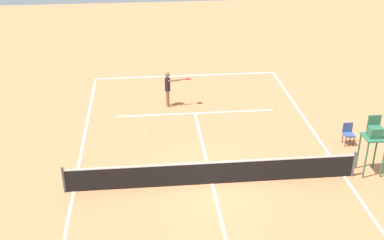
{
  "coord_description": "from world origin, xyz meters",
  "views": [
    {
      "loc": [
        2.35,
        15.73,
        10.57
      ],
      "look_at": [
        0.38,
        -3.89,
        0.8
      ],
      "focal_mm": 46.73,
      "sensor_mm": 36.0,
      "label": 1
    }
  ],
  "objects_px": {
    "tennis_ball": "(150,129)",
    "umpire_chair": "(374,136)",
    "player_serving": "(169,86)",
    "courtside_chair_mid": "(348,133)"
  },
  "relations": [
    {
      "from": "player_serving",
      "to": "umpire_chair",
      "type": "xyz_separation_m",
      "value": [
        -7.41,
        7.03,
        0.53
      ]
    },
    {
      "from": "player_serving",
      "to": "tennis_ball",
      "type": "distance_m",
      "value": 2.96
    },
    {
      "from": "tennis_ball",
      "to": "umpire_chair",
      "type": "xyz_separation_m",
      "value": [
        -8.43,
        4.45,
        1.57
      ]
    },
    {
      "from": "umpire_chair",
      "to": "courtside_chair_mid",
      "type": "bearing_deg",
      "value": -91.51
    },
    {
      "from": "player_serving",
      "to": "courtside_chair_mid",
      "type": "bearing_deg",
      "value": 47.62
    },
    {
      "from": "tennis_ball",
      "to": "courtside_chair_mid",
      "type": "xyz_separation_m",
      "value": [
        -8.49,
        2.13,
        0.5
      ]
    },
    {
      "from": "courtside_chair_mid",
      "to": "player_serving",
      "type": "bearing_deg",
      "value": -32.19
    },
    {
      "from": "umpire_chair",
      "to": "tennis_ball",
      "type": "bearing_deg",
      "value": -27.84
    },
    {
      "from": "tennis_ball",
      "to": "umpire_chair",
      "type": "bearing_deg",
      "value": 152.16
    },
    {
      "from": "umpire_chair",
      "to": "player_serving",
      "type": "bearing_deg",
      "value": -43.48
    }
  ]
}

